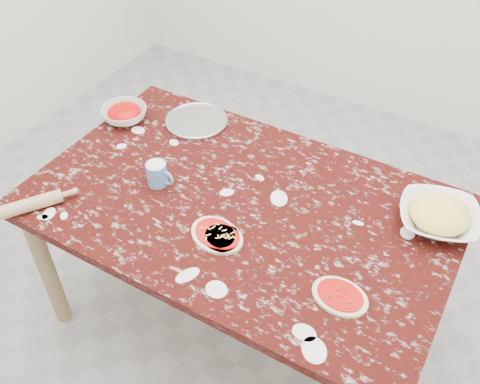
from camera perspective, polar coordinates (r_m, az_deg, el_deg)
name	(u,v)px	position (r m, az deg, el deg)	size (l,w,h in m)	color
ground	(240,316)	(2.61, 0.00, -13.06)	(4.00, 4.00, 0.00)	gray
worktable	(240,217)	(2.10, 0.00, -2.68)	(1.60, 1.00, 0.75)	black
pizza_tray	(197,121)	(2.45, -4.64, 7.49)	(0.28, 0.28, 0.01)	#B2B2B7
sauce_bowl	(125,114)	(2.50, -12.17, 8.10)	(0.20, 0.20, 0.06)	white
cheese_bowl	(438,218)	(2.06, 20.35, -2.58)	(0.28, 0.28, 0.07)	white
flour_mug	(158,174)	(2.11, -8.75, 1.92)	(0.12, 0.08, 0.10)	#557FC0
pizza_left	(215,234)	(1.91, -2.64, -4.53)	(0.24, 0.21, 0.02)	beige
pizza_mid	(222,238)	(1.90, -1.91, -4.93)	(0.19, 0.17, 0.02)	beige
pizza_right	(340,296)	(1.76, 10.57, -10.84)	(0.20, 0.16, 0.02)	beige
rolling_pin	(27,205)	(2.14, -21.70, -1.34)	(0.05, 0.05, 0.26)	tan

